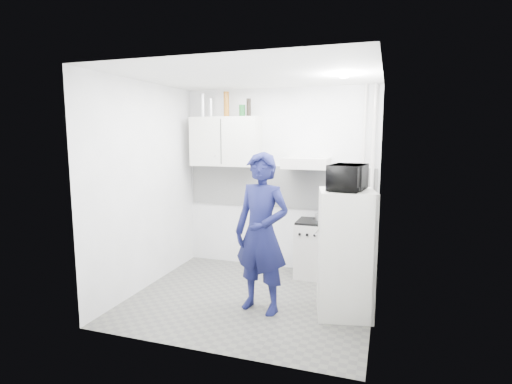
% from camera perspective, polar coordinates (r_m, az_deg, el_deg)
% --- Properties ---
extents(floor, '(2.80, 2.80, 0.00)m').
position_cam_1_polar(floor, '(4.95, -0.77, -14.97)').
color(floor, '#585850').
rests_on(floor, ground).
extents(ceiling, '(2.80, 2.80, 0.00)m').
position_cam_1_polar(ceiling, '(4.60, -0.84, 16.34)').
color(ceiling, white).
rests_on(ceiling, wall_back).
extents(wall_back, '(2.80, 0.00, 2.80)m').
position_cam_1_polar(wall_back, '(5.78, 3.27, 1.75)').
color(wall_back, white).
rests_on(wall_back, floor).
extents(wall_left, '(0.00, 2.60, 2.60)m').
position_cam_1_polar(wall_left, '(5.23, -15.46, 0.77)').
color(wall_left, white).
rests_on(wall_left, floor).
extents(wall_right, '(0.00, 2.60, 2.60)m').
position_cam_1_polar(wall_right, '(4.35, 16.89, -0.73)').
color(wall_right, white).
rests_on(wall_right, floor).
extents(person, '(0.72, 0.55, 1.76)m').
position_cam_1_polar(person, '(4.38, 0.79, -5.89)').
color(person, '#121541').
rests_on(person, floor).
extents(stove, '(0.47, 0.47, 0.76)m').
position_cam_1_polar(stove, '(5.60, 8.26, -8.15)').
color(stove, beige).
rests_on(stove, floor).
extents(fridge, '(0.67, 0.67, 1.37)m').
position_cam_1_polar(fridge, '(4.45, 12.64, -8.51)').
color(fridge, silver).
rests_on(fridge, floor).
extents(stove_top, '(0.46, 0.46, 0.03)m').
position_cam_1_polar(stove_top, '(5.51, 8.34, -4.21)').
color(stove_top, black).
rests_on(stove_top, stove).
extents(saucepan, '(0.16, 0.16, 0.09)m').
position_cam_1_polar(saucepan, '(5.55, 9.22, -3.52)').
color(saucepan, silver).
rests_on(saucepan, stove_top).
extents(microwave, '(0.54, 0.40, 0.27)m').
position_cam_1_polar(microwave, '(4.29, 12.98, 2.05)').
color(microwave, black).
rests_on(microwave, fridge).
extents(bottle_a, '(0.08, 0.08, 0.34)m').
position_cam_1_polar(bottle_a, '(5.99, -7.65, 12.15)').
color(bottle_a, silver).
rests_on(bottle_a, upper_cabinet).
extents(bottle_b, '(0.07, 0.07, 0.26)m').
position_cam_1_polar(bottle_b, '(5.93, -6.50, 11.85)').
color(bottle_b, silver).
rests_on(bottle_b, upper_cabinet).
extents(bottle_d, '(0.08, 0.08, 0.35)m').
position_cam_1_polar(bottle_d, '(5.84, -4.25, 12.39)').
color(bottle_d, brown).
rests_on(bottle_d, upper_cabinet).
extents(canister_b, '(0.09, 0.09, 0.16)m').
position_cam_1_polar(canister_b, '(5.74, -1.99, 11.53)').
color(canister_b, '#144C1E').
rests_on(canister_b, upper_cabinet).
extents(bottle_e, '(0.06, 0.06, 0.25)m').
position_cam_1_polar(bottle_e, '(5.71, -1.06, 11.97)').
color(bottle_e, black).
rests_on(bottle_e, upper_cabinet).
extents(upper_cabinet, '(1.00, 0.35, 0.70)m').
position_cam_1_polar(upper_cabinet, '(5.83, -4.34, 7.21)').
color(upper_cabinet, silver).
rests_on(upper_cabinet, wall_back).
extents(range_hood, '(0.60, 0.50, 0.14)m').
position_cam_1_polar(range_hood, '(5.42, 7.21, 4.13)').
color(range_hood, beige).
rests_on(range_hood, wall_back).
extents(backsplash, '(2.74, 0.03, 0.60)m').
position_cam_1_polar(backsplash, '(5.78, 3.22, 0.75)').
color(backsplash, white).
rests_on(backsplash, wall_back).
extents(pipe_a, '(0.05, 0.05, 2.60)m').
position_cam_1_polar(pipe_a, '(5.51, 16.21, 1.12)').
color(pipe_a, beige).
rests_on(pipe_a, floor).
extents(pipe_b, '(0.04, 0.04, 2.60)m').
position_cam_1_polar(pipe_b, '(5.52, 14.96, 1.17)').
color(pipe_b, beige).
rests_on(pipe_b, floor).
extents(ceiling_spot_fixture, '(0.10, 0.10, 0.02)m').
position_cam_1_polar(ceiling_spot_fixture, '(4.57, 12.45, 15.83)').
color(ceiling_spot_fixture, white).
rests_on(ceiling_spot_fixture, ceiling).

